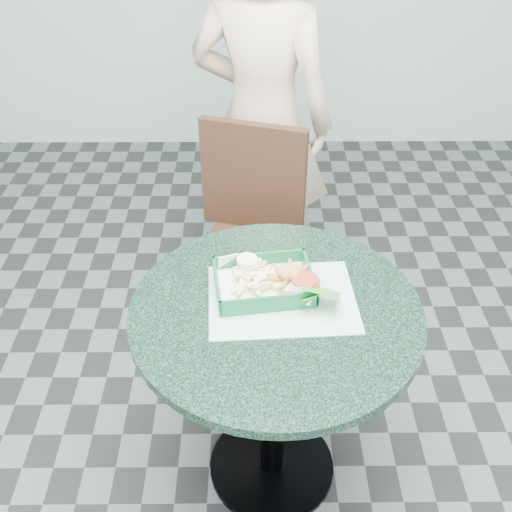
{
  "coord_description": "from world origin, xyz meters",
  "views": [
    {
      "loc": [
        -0.06,
        -1.22,
        1.9
      ],
      "look_at": [
        -0.05,
        0.1,
        0.88
      ],
      "focal_mm": 42.0,
      "sensor_mm": 36.0,
      "label": 1
    }
  ],
  "objects_px": {
    "cafe_table": "(275,355)",
    "dining_chair": "(253,227)",
    "diner_person": "(262,103)",
    "food_basket": "(264,290)",
    "crab_sandwich": "(290,282)",
    "sauce_ramekin": "(250,266)"
  },
  "relations": [
    {
      "from": "dining_chair",
      "to": "sauce_ramekin",
      "type": "height_order",
      "value": "dining_chair"
    },
    {
      "from": "crab_sandwich",
      "to": "sauce_ramekin",
      "type": "bearing_deg",
      "value": 147.79
    },
    {
      "from": "dining_chair",
      "to": "diner_person",
      "type": "xyz_separation_m",
      "value": [
        0.04,
        0.35,
        0.37
      ]
    },
    {
      "from": "diner_person",
      "to": "food_basket",
      "type": "distance_m",
      "value": 1.0
    },
    {
      "from": "cafe_table",
      "to": "dining_chair",
      "type": "xyz_separation_m",
      "value": [
        -0.06,
        0.72,
        -0.05
      ]
    },
    {
      "from": "dining_chair",
      "to": "crab_sandwich",
      "type": "height_order",
      "value": "dining_chair"
    },
    {
      "from": "diner_person",
      "to": "crab_sandwich",
      "type": "distance_m",
      "value": 1.0
    },
    {
      "from": "diner_person",
      "to": "crab_sandwich",
      "type": "relative_size",
      "value": 15.74
    },
    {
      "from": "diner_person",
      "to": "cafe_table",
      "type": "bearing_deg",
      "value": 109.89
    },
    {
      "from": "food_basket",
      "to": "crab_sandwich",
      "type": "distance_m",
      "value": 0.08
    },
    {
      "from": "dining_chair",
      "to": "sauce_ramekin",
      "type": "relative_size",
      "value": 15.08
    },
    {
      "from": "diner_person",
      "to": "sauce_ramekin",
      "type": "xyz_separation_m",
      "value": [
        -0.05,
        -0.92,
        -0.1
      ]
    },
    {
      "from": "dining_chair",
      "to": "diner_person",
      "type": "relative_size",
      "value": 0.51
    },
    {
      "from": "dining_chair",
      "to": "crab_sandwich",
      "type": "bearing_deg",
      "value": -64.16
    },
    {
      "from": "cafe_table",
      "to": "diner_person",
      "type": "bearing_deg",
      "value": 91.25
    },
    {
      "from": "food_basket",
      "to": "dining_chair",
      "type": "bearing_deg",
      "value": 92.53
    },
    {
      "from": "dining_chair",
      "to": "sauce_ramekin",
      "type": "bearing_deg",
      "value": -74.11
    },
    {
      "from": "food_basket",
      "to": "crab_sandwich",
      "type": "xyz_separation_m",
      "value": [
        0.07,
        -0.0,
        0.03
      ]
    },
    {
      "from": "sauce_ramekin",
      "to": "cafe_table",
      "type": "bearing_deg",
      "value": -64.11
    },
    {
      "from": "diner_person",
      "to": "crab_sandwich",
      "type": "height_order",
      "value": "diner_person"
    },
    {
      "from": "dining_chair",
      "to": "diner_person",
      "type": "distance_m",
      "value": 0.51
    },
    {
      "from": "dining_chair",
      "to": "crab_sandwich",
      "type": "relative_size",
      "value": 8.1
    }
  ]
}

